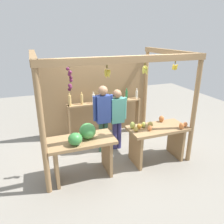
# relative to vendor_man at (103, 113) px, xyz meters

# --- Properties ---
(ground_plane) EXTENTS (12.00, 12.00, 0.00)m
(ground_plane) POSITION_rel_vendor_man_xyz_m (0.15, 0.02, -0.99)
(ground_plane) COLOR gray
(ground_plane) RESTS_ON ground
(market_stall) EXTENTS (3.20, 2.24, 2.38)m
(market_stall) POSITION_rel_vendor_man_xyz_m (0.15, 0.51, 0.41)
(market_stall) COLOR #99754C
(market_stall) RESTS_ON ground
(fruit_counter_left) EXTENTS (1.29, 0.65, 1.12)m
(fruit_counter_left) POSITION_rel_vendor_man_xyz_m (-0.69, -0.79, -0.29)
(fruit_counter_left) COLOR #99754C
(fruit_counter_left) RESTS_ON ground
(fruit_counter_right) EXTENTS (1.30, 0.65, 0.97)m
(fruit_counter_right) POSITION_rel_vendor_man_xyz_m (0.98, -0.78, -0.38)
(fruit_counter_right) COLOR #99754C
(fruit_counter_right) RESTS_ON ground
(bottle_shelf_unit) EXTENTS (2.05, 0.22, 1.33)m
(bottle_shelf_unit) POSITION_rel_vendor_man_xyz_m (0.30, 0.82, -0.19)
(bottle_shelf_unit) COLOR #99754C
(bottle_shelf_unit) RESTS_ON ground
(vendor_man) EXTENTS (0.48, 0.22, 1.64)m
(vendor_man) POSITION_rel_vendor_man_xyz_m (0.00, 0.00, 0.00)
(vendor_man) COLOR #2D5441
(vendor_man) RESTS_ON ground
(vendor_woman) EXTENTS (0.48, 0.21, 1.52)m
(vendor_woman) POSITION_rel_vendor_man_xyz_m (0.36, 0.03, -0.08)
(vendor_woman) COLOR navy
(vendor_woman) RESTS_ON ground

